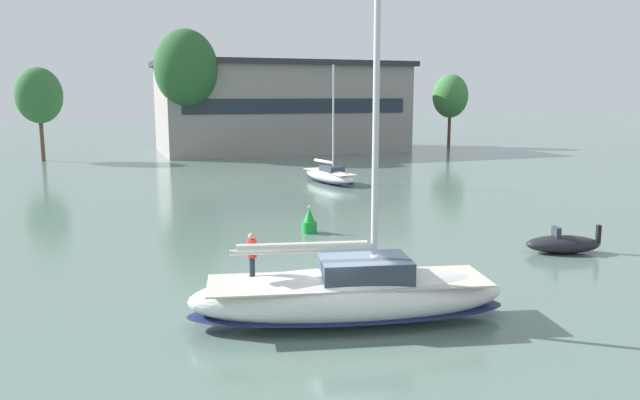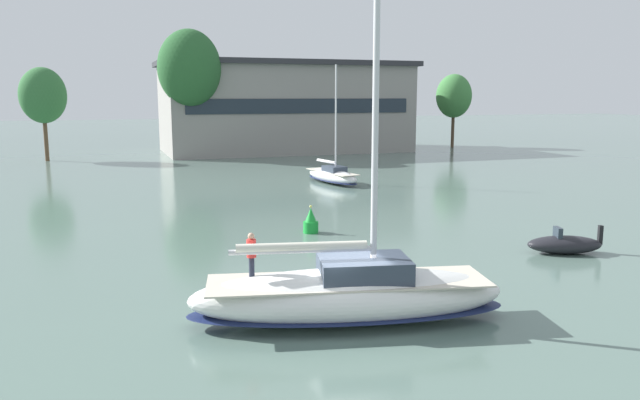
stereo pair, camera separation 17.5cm
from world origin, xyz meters
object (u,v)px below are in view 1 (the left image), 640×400
at_px(sailboat_moored_near_marina, 330,175).
at_px(motor_tender, 563,244).
at_px(tree_shore_right, 186,69).
at_px(sailboat_main, 349,293).
at_px(tree_shore_center, 450,96).
at_px(tree_shore_left, 39,96).
at_px(channel_buoy, 309,222).

relative_size(sailboat_moored_near_marina, motor_tender, 2.62).
height_order(tree_shore_right, sailboat_main, tree_shore_right).
bearing_deg(tree_shore_center, motor_tender, -116.55).
relative_size(tree_shore_left, sailboat_main, 0.72).
bearing_deg(sailboat_main, channel_buoy, 76.53).
bearing_deg(channel_buoy, tree_shore_right, 90.48).
relative_size(tree_shore_right, sailboat_main, 1.02).
bearing_deg(tree_shore_left, channel_buoy, -70.40).
distance_m(tree_shore_right, channel_buoy, 47.18).
height_order(tree_shore_right, channel_buoy, tree_shore_right).
xyz_separation_m(sailboat_moored_near_marina, channel_buoy, (-8.71, -19.41, -0.08)).
bearing_deg(channel_buoy, motor_tender, -39.83).
xyz_separation_m(tree_shore_left, sailboat_moored_near_marina, (26.41, -30.31, -7.28)).
relative_size(tree_shore_left, tree_shore_right, 0.71).
distance_m(sailboat_moored_near_marina, motor_tender, 28.52).
relative_size(tree_shore_center, sailboat_moored_near_marina, 1.05).
bearing_deg(sailboat_main, sailboat_moored_near_marina, 70.21).
bearing_deg(channel_buoy, tree_shore_center, 51.30).
bearing_deg(channel_buoy, tree_shore_left, 109.60).
distance_m(tree_shore_right, sailboat_moored_near_marina, 30.00).
xyz_separation_m(tree_shore_left, tree_shore_center, (58.47, 1.17, -0.11)).
bearing_deg(tree_shore_center, tree_shore_right, -173.17).
relative_size(tree_shore_center, motor_tender, 2.74).
bearing_deg(motor_tender, tree_shore_left, 115.90).
distance_m(tree_shore_left, tree_shore_right, 18.03).
relative_size(sailboat_main, sailboat_moored_near_marina, 1.47).
xyz_separation_m(sailboat_main, motor_tender, (14.28, 5.38, -0.60)).
bearing_deg(tree_shore_left, tree_shore_center, 1.14).
bearing_deg(motor_tender, sailboat_main, -159.36).
height_order(tree_shore_right, sailboat_moored_near_marina, tree_shore_right).
relative_size(sailboat_main, channel_buoy, 9.50).
height_order(tree_shore_left, tree_shore_right, tree_shore_right).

